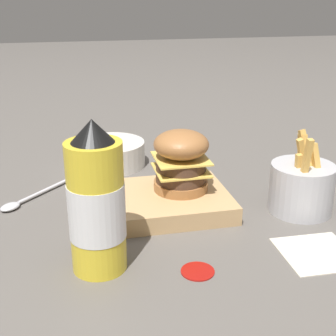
# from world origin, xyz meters

# --- Properties ---
(ground_plane) EXTENTS (6.00, 6.00, 0.00)m
(ground_plane) POSITION_xyz_m (0.00, 0.00, 0.00)
(ground_plane) COLOR #5B5651
(serving_board) EXTENTS (0.22, 0.18, 0.03)m
(serving_board) POSITION_xyz_m (-0.04, -0.00, 0.02)
(serving_board) COLOR tan
(serving_board) RESTS_ON ground_plane
(burger) EXTENTS (0.10, 0.10, 0.11)m
(burger) POSITION_xyz_m (-0.01, 0.01, 0.09)
(burger) COLOR #9E6638
(burger) RESTS_ON serving_board
(ketchup_bottle) EXTENTS (0.08, 0.08, 0.22)m
(ketchup_bottle) POSITION_xyz_m (-0.18, -0.16, 0.10)
(ketchup_bottle) COLOR yellow
(ketchup_bottle) RESTS_ON ground_plane
(fries_basket) EXTENTS (0.11, 0.11, 0.15)m
(fries_basket) POSITION_xyz_m (0.20, -0.06, 0.05)
(fries_basket) COLOR #B7B7BC
(fries_basket) RESTS_ON ground_plane
(side_bowl) EXTENTS (0.16, 0.16, 0.06)m
(side_bowl) POSITION_xyz_m (-0.12, 0.25, 0.03)
(side_bowl) COLOR silver
(side_bowl) RESTS_ON ground_plane
(spoon) EXTENTS (0.14, 0.15, 0.01)m
(spoon) POSITION_xyz_m (-0.30, 0.09, 0.01)
(spoon) COLOR silver
(spoon) RESTS_ON ground_plane
(ketchup_puddle) EXTENTS (0.05, 0.05, 0.00)m
(ketchup_puddle) POSITION_xyz_m (-0.04, -0.21, 0.00)
(ketchup_puddle) COLOR #9E140F
(ketchup_puddle) RESTS_ON ground_plane
(parchment_square) EXTENTS (0.11, 0.11, 0.00)m
(parchment_square) POSITION_xyz_m (0.15, -0.20, 0.00)
(parchment_square) COLOR beige
(parchment_square) RESTS_ON ground_plane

